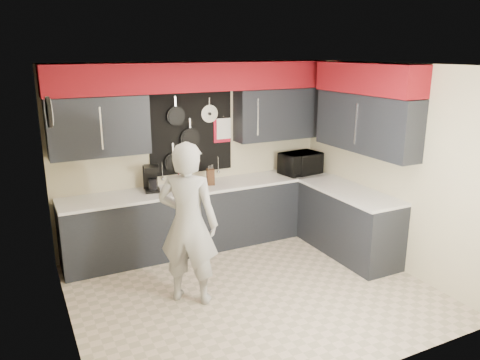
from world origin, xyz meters
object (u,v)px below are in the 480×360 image
knife_block (211,177)px  coffee_maker (151,178)px  microwave (300,163)px  utensil_crock (180,182)px  person (188,224)px

knife_block → coffee_maker: (-0.82, 0.08, 0.07)m
microwave → utensil_crock: bearing=168.7°
coffee_maker → utensil_crock: bearing=12.6°
knife_block → utensil_crock: (-0.43, 0.08, -0.04)m
coffee_maker → person: (0.01, -1.38, -0.18)m
microwave → person: 2.60m
coffee_maker → person: bearing=-76.5°
microwave → person: (-2.28, -1.24, -0.17)m
knife_block → person: size_ratio=0.12×
microwave → coffee_maker: coffee_maker is taller
microwave → utensil_crock: microwave is taller
knife_block → coffee_maker: bearing=-172.8°
utensil_crock → microwave: bearing=-4.0°
coffee_maker → person: person is taller
utensil_crock → person: bearing=-105.7°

